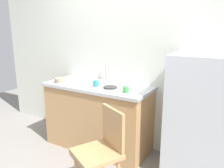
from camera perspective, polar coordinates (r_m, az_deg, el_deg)
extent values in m
cube|color=silver|center=(3.10, 4.53, 8.11)|extent=(4.80, 0.10, 2.64)
cube|color=tan|center=(3.17, -3.47, -8.41)|extent=(1.41, 0.60, 0.86)
cube|color=#B7B7BC|center=(3.02, -3.59, -0.51)|extent=(1.45, 0.64, 0.04)
cylinder|color=#B7B7BC|center=(3.21, -1.46, 3.15)|extent=(0.02, 0.02, 0.27)
cube|color=silver|center=(2.64, 21.12, -8.03)|extent=(0.64, 0.56, 1.38)
cylinder|color=tan|center=(2.56, -2.37, -19.47)|extent=(0.04, 0.04, 0.45)
cube|color=tan|center=(2.25, -3.96, -17.13)|extent=(0.54, 0.54, 0.04)
cube|color=tan|center=(2.23, 0.23, -11.03)|extent=(0.33, 0.19, 0.40)
cube|color=white|center=(2.84, 4.52, -0.56)|extent=(0.28, 0.20, 0.05)
cylinder|color=gray|center=(3.21, -12.83, 0.93)|extent=(0.16, 0.16, 0.06)
cylinder|color=#2D2D2D|center=(2.84, -0.47, -0.83)|extent=(0.17, 0.17, 0.02)
cylinder|color=teal|center=(2.92, -4.08, 0.16)|extent=(0.07, 0.07, 0.08)
cylinder|color=green|center=(2.64, 3.53, -1.43)|extent=(0.07, 0.07, 0.07)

